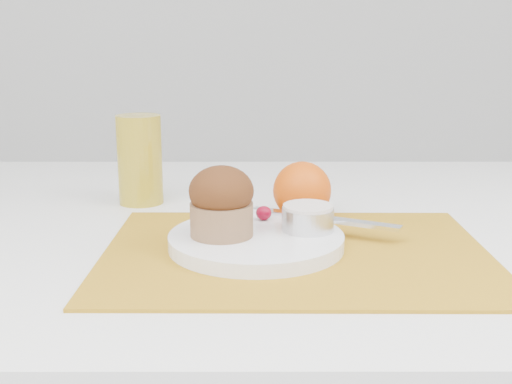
{
  "coord_description": "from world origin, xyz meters",
  "views": [
    {
      "loc": [
        -0.02,
        -0.78,
        1.0
      ],
      "look_at": [
        -0.02,
        0.0,
        0.8
      ],
      "focal_mm": 45.0,
      "sensor_mm": 36.0,
      "label": 1
    }
  ],
  "objects_px": {
    "orange": "(302,191)",
    "muffin": "(221,202)",
    "juice_glass": "(140,160)",
    "plate": "(256,241)"
  },
  "relations": [
    {
      "from": "plate",
      "to": "juice_glass",
      "type": "bearing_deg",
      "value": 128.28
    },
    {
      "from": "muffin",
      "to": "juice_glass",
      "type": "bearing_deg",
      "value": 120.68
    },
    {
      "from": "orange",
      "to": "juice_glass",
      "type": "xyz_separation_m",
      "value": [
        -0.23,
        0.08,
        0.03
      ]
    },
    {
      "from": "orange",
      "to": "muffin",
      "type": "height_order",
      "value": "muffin"
    },
    {
      "from": "orange",
      "to": "muffin",
      "type": "xyz_separation_m",
      "value": [
        -0.1,
        -0.14,
        0.02
      ]
    },
    {
      "from": "juice_glass",
      "to": "muffin",
      "type": "relative_size",
      "value": 1.46
    },
    {
      "from": "juice_glass",
      "to": "muffin",
      "type": "xyz_separation_m",
      "value": [
        0.13,
        -0.22,
        -0.01
      ]
    },
    {
      "from": "orange",
      "to": "muffin",
      "type": "bearing_deg",
      "value": -126.75
    },
    {
      "from": "juice_glass",
      "to": "plate",
      "type": "bearing_deg",
      "value": -51.72
    },
    {
      "from": "plate",
      "to": "orange",
      "type": "height_order",
      "value": "orange"
    }
  ]
}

